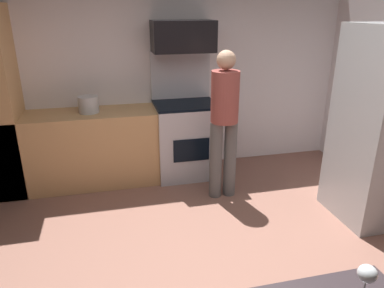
{
  "coord_description": "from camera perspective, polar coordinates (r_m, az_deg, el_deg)",
  "views": [
    {
      "loc": [
        -0.62,
        -2.25,
        2.05
      ],
      "look_at": [
        -0.01,
        0.3,
        1.05
      ],
      "focal_mm": 33.55,
      "sensor_mm": 36.0,
      "label": 1
    }
  ],
  "objects": [
    {
      "name": "lower_cabinet_run",
      "position": [
        4.53,
        -16.1,
        -0.69
      ],
      "size": [
        2.4,
        0.6,
        0.9
      ],
      "primitive_type": "cube",
      "color": "tan",
      "rests_on": "ground"
    },
    {
      "name": "ground_plane",
      "position": [
        3.11,
        1.54,
        -20.6
      ],
      "size": [
        5.2,
        4.8,
        0.02
      ],
      "primitive_type": "cube",
      "color": "#8B5D4F"
    },
    {
      "name": "microwave",
      "position": [
        4.42,
        -1.43,
        16.74
      ],
      "size": [
        0.74,
        0.38,
        0.36
      ],
      "primitive_type": "cube",
      "color": "black",
      "rests_on": "oven_range"
    },
    {
      "name": "oven_range",
      "position": [
        4.59,
        -1.07,
        1.33
      ],
      "size": [
        0.76,
        0.65,
        1.55
      ],
      "color": "silver",
      "rests_on": "ground"
    },
    {
      "name": "wine_glass_near",
      "position": [
        1.71,
        26.07,
        -18.21
      ],
      "size": [
        0.08,
        0.08,
        0.17
      ],
      "color": "silver",
      "rests_on": "counter_island"
    },
    {
      "name": "wall_back",
      "position": [
        4.69,
        -5.79,
        11.55
      ],
      "size": [
        5.2,
        0.12,
        2.6
      ],
      "primitive_type": "cube",
      "color": "silver",
      "rests_on": "ground"
    },
    {
      "name": "person_cook",
      "position": [
        3.9,
        5.15,
        4.04
      ],
      "size": [
        0.31,
        0.3,
        1.65
      ],
      "color": "#5B5B5B",
      "rests_on": "ground"
    },
    {
      "name": "stock_pot",
      "position": [
        4.36,
        -16.14,
        6.06
      ],
      "size": [
        0.23,
        0.23,
        0.19
      ],
      "primitive_type": "cylinder",
      "color": "silver",
      "rests_on": "lower_cabinet_run"
    }
  ]
}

